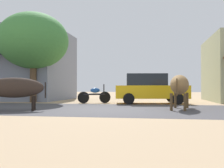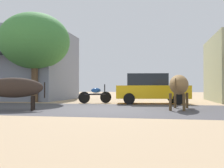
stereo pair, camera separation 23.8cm
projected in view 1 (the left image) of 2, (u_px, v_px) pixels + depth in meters
The scene contains 8 objects.
ground at pixel (110, 109), 10.74m from camera, with size 80.00×80.00×0.00m, color tan.
asphalt_road at pixel (110, 109), 10.74m from camera, with size 72.00×6.07×0.00m, color #424044.
storefront_left_cafe at pixel (15, 66), 19.19m from camera, with size 7.71×6.88×4.98m.
roadside_tree at pixel (33, 41), 15.66m from camera, with size 4.23×4.23×5.42m.
parked_hatchback_car at pixel (150, 88), 14.37m from camera, with size 4.11×2.32×1.64m.
parked_motorcycle at pixel (95, 95), 14.73m from camera, with size 1.74×0.95×1.08m.
cow_near_brown at pixel (12, 88), 9.96m from camera, with size 2.77×1.34×1.28m.
cow_far_dark at pixel (180, 85), 10.66m from camera, with size 1.11×2.86×1.41m.
Camera 1 is at (1.85, -10.59, 0.90)m, focal length 41.54 mm.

